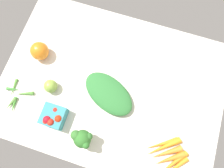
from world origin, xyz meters
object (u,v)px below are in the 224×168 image
object	(u,v)px
carrot_bunch	(168,156)
heirloom_tomato_orange	(40,51)
heirloom_tomato_green	(51,86)
broccoli_head	(82,139)
okra_pile	(16,97)
leafy_greens_clump	(108,93)
berry_basket	(53,117)

from	to	relation	value
carrot_bunch	heirloom_tomato_orange	xyz separation A→B (cm)	(-69.54, 27.07, 2.99)
carrot_bunch	heirloom_tomato_green	world-z (taller)	heirloom_tomato_green
broccoli_head	okra_pile	world-z (taller)	broccoli_head
leafy_greens_clump	okra_pile	bearing A→B (deg)	-160.56
leafy_greens_clump	berry_basket	bearing A→B (deg)	-137.99
leafy_greens_clump	heirloom_tomato_green	xyz separation A→B (cm)	(-26.16, -4.96, 0.55)
carrot_bunch	okra_pile	world-z (taller)	carrot_bunch
okra_pile	heirloom_tomato_green	world-z (taller)	heirloom_tomato_green
okra_pile	heirloom_tomato_orange	world-z (taller)	heirloom_tomato_orange
heirloom_tomato_green	leafy_greens_clump	bearing A→B (deg)	10.73
heirloom_tomato_orange	heirloom_tomato_green	bearing A→B (deg)	-52.02
broccoli_head	heirloom_tomato_orange	distance (cm)	45.97
heirloom_tomato_orange	okra_pile	bearing A→B (deg)	-97.50
broccoli_head	carrot_bunch	bearing A→B (deg)	6.98
okra_pile	carrot_bunch	bearing A→B (deg)	-2.83
leafy_greens_clump	okra_pile	xyz separation A→B (cm)	(-40.34, -14.23, -1.69)
berry_basket	broccoli_head	xyz separation A→B (cm)	(15.61, -4.71, 3.49)
carrot_bunch	broccoli_head	size ratio (longest dim) A/B	1.78
carrot_bunch	okra_pile	bearing A→B (deg)	177.17
broccoli_head	okra_pile	size ratio (longest dim) A/B	0.69
berry_basket	heirloom_tomato_green	xyz separation A→B (cm)	(-6.68, 12.59, -0.55)
berry_basket	heirloom_tomato_orange	distance (cm)	32.15
berry_basket	okra_pile	bearing A→B (deg)	170.98
berry_basket	leafy_greens_clump	distance (cm)	26.24
heirloom_tomato_orange	broccoli_head	bearing A→B (deg)	-43.34
berry_basket	broccoli_head	size ratio (longest dim) A/B	0.89
berry_basket	heirloom_tomato_orange	xyz separation A→B (cm)	(-17.77, 26.79, 0.69)
okra_pile	heirloom_tomato_green	distance (cm)	17.09
broccoli_head	okra_pile	bearing A→B (deg)	167.60
berry_basket	broccoli_head	distance (cm)	16.67
carrot_bunch	leafy_greens_clump	xyz separation A→B (cm)	(-32.29, 17.82, 1.20)
berry_basket	leafy_greens_clump	xyz separation A→B (cm)	(19.48, 17.54, -1.10)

